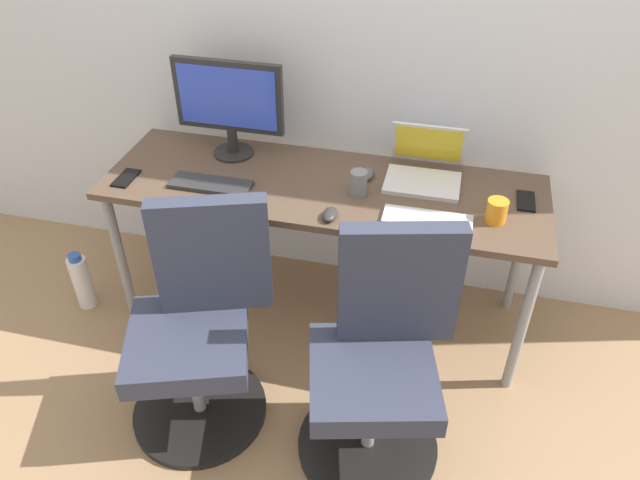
# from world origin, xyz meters

# --- Properties ---
(ground_plane) EXTENTS (5.28, 5.28, 0.00)m
(ground_plane) POSITION_xyz_m (0.00, 0.00, 0.00)
(ground_plane) COLOR #9E7A56
(back_wall) EXTENTS (4.40, 0.04, 2.60)m
(back_wall) POSITION_xyz_m (0.00, 0.38, 1.30)
(back_wall) COLOR silver
(back_wall) RESTS_ON ground
(desk) EXTENTS (1.85, 0.60, 0.73)m
(desk) POSITION_xyz_m (0.00, 0.00, 0.66)
(desk) COLOR brown
(desk) RESTS_ON ground
(office_chair_left) EXTENTS (0.56, 0.56, 0.94)m
(office_chair_left) POSITION_xyz_m (-0.33, -0.64, 0.42)
(office_chair_left) COLOR black
(office_chair_left) RESTS_ON ground
(office_chair_right) EXTENTS (0.54, 0.54, 0.94)m
(office_chair_right) POSITION_xyz_m (0.36, -0.64, 0.42)
(office_chair_right) COLOR black
(office_chair_right) RESTS_ON ground
(water_bottle_on_floor) EXTENTS (0.09, 0.09, 0.31)m
(water_bottle_on_floor) POSITION_xyz_m (-1.14, -0.22, 0.15)
(water_bottle_on_floor) COLOR white
(water_bottle_on_floor) RESTS_ON ground
(desktop_monitor) EXTENTS (0.48, 0.18, 0.43)m
(desktop_monitor) POSITION_xyz_m (-0.45, 0.16, 0.98)
(desktop_monitor) COLOR #262626
(desktop_monitor) RESTS_ON desk
(open_laptop) EXTENTS (0.31, 0.29, 0.22)m
(open_laptop) POSITION_xyz_m (0.40, 0.15, 0.78)
(open_laptop) COLOR silver
(open_laptop) RESTS_ON desk
(keyboard_by_monitor) EXTENTS (0.34, 0.12, 0.02)m
(keyboard_by_monitor) POSITION_xyz_m (-0.45, -0.12, 0.74)
(keyboard_by_monitor) COLOR #2D2D2D
(keyboard_by_monitor) RESTS_ON desk
(keyboard_by_laptop) EXTENTS (0.34, 0.12, 0.02)m
(keyboard_by_laptop) POSITION_xyz_m (0.45, -0.17, 0.74)
(keyboard_by_laptop) COLOR #B7B7B7
(keyboard_by_laptop) RESTS_ON desk
(mouse_by_monitor) EXTENTS (0.06, 0.10, 0.03)m
(mouse_by_monitor) POSITION_xyz_m (0.08, -0.23, 0.75)
(mouse_by_monitor) COLOR #2D2D2D
(mouse_by_monitor) RESTS_ON desk
(mouse_by_laptop) EXTENTS (0.06, 0.10, 0.03)m
(mouse_by_laptop) POSITION_xyz_m (0.17, 0.10, 0.75)
(mouse_by_laptop) COLOR #515156
(mouse_by_laptop) RESTS_ON desk
(coffee_mug) EXTENTS (0.08, 0.08, 0.09)m
(coffee_mug) POSITION_xyz_m (0.70, -0.10, 0.78)
(coffee_mug) COLOR orange
(coffee_mug) RESTS_ON desk
(pen_cup) EXTENTS (0.07, 0.07, 0.10)m
(pen_cup) POSITION_xyz_m (0.16, -0.04, 0.78)
(pen_cup) COLOR slate
(pen_cup) RESTS_ON desk
(phone_near_laptop) EXTENTS (0.07, 0.14, 0.01)m
(phone_near_laptop) POSITION_xyz_m (-0.82, -0.16, 0.73)
(phone_near_laptop) COLOR black
(phone_near_laptop) RESTS_ON desk
(phone_near_monitor) EXTENTS (0.07, 0.14, 0.01)m
(phone_near_monitor) POSITION_xyz_m (0.82, 0.06, 0.73)
(phone_near_monitor) COLOR black
(phone_near_monitor) RESTS_ON desk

